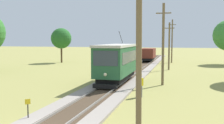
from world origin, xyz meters
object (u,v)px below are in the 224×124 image
Objects in this scene: utility_pole_foreground at (139,49)px; trackside_signal_marker at (28,109)px; track_worker at (140,84)px; tree_right_far at (61,38)px; freight_car at (148,54)px; utility_pole_far at (172,41)px; utility_pole_near_tram at (163,44)px; red_tram at (117,61)px; utility_pole_mid at (169,46)px.

utility_pole_foreground is 7.11m from trackside_signal_marker.
track_worker is 0.28× the size of tree_right_far.
utility_pole_far reaches higher than freight_car.
utility_pole_foreground is at bearing 39.30° from track_worker.
utility_pole_near_tram reaches higher than track_worker.
utility_pole_far is (4.31, 25.02, 1.87)m from red_tram.
red_tram is 25.57m from tree_right_far.
utility_pole_far reaches higher than utility_pole_foreground.
tree_right_far is at bearing -166.27° from utility_pole_far.
red_tram is 7.24× the size of trackside_signal_marker.
red_tram reaches higher than trackside_signal_marker.
tree_right_far is (-19.87, 6.83, 1.05)m from utility_pole_mid.
utility_pole_mid is at bearing -152.63° from track_worker.
utility_pole_mid is at bearing 90.00° from utility_pole_near_tram.
freight_car is 0.81× the size of tree_right_far.
utility_pole_far is (0.00, 11.69, 0.63)m from utility_pole_mid.
utility_pole_mid reaches higher than tree_right_far.
utility_pole_foreground is 1.14× the size of utility_pole_mid.
trackside_signal_marker is at bearing -2.53° from track_worker.
red_tram is 12.62m from trackside_signal_marker.
track_worker is at bearing -53.63° from tree_right_far.
freight_car is 0.78× the size of utility_pole_mid.
trackside_signal_marker is (-6.13, -25.72, -2.77)m from utility_pole_mid.
track_worker is 31.59m from tree_right_far.
red_tram reaches higher than track_worker.
utility_pole_foreground is 39.51m from tree_right_far.
utility_pole_mid is 18.65m from track_worker.
utility_pole_far reaches higher than track_worker.
trackside_signal_marker is at bearing -67.11° from tree_right_far.
utility_pole_near_tram reaches higher than utility_pole_mid.
freight_car is at bearing 90.01° from red_tram.
freight_car reaches higher than trackside_signal_marker.
freight_car is 24.46m from utility_pole_near_tram.
track_worker is at bearing 98.04° from utility_pole_foreground.
track_worker is at bearing -93.89° from utility_pole_mid.
trackside_signal_marker is (-1.82, -12.40, -1.53)m from red_tram.
utility_pole_foreground is 6.47× the size of trackside_signal_marker.
track_worker is (4.87, 7.28, 0.32)m from trackside_signal_marker.
tree_right_far is (-18.62, 25.28, 3.50)m from track_worker.
trackside_signal_marker is at bearing -115.48° from utility_pole_near_tram.
utility_pole_near_tram is at bearing -161.42° from track_worker.
utility_pole_near_tram reaches higher than utility_pole_foreground.
track_worker is (-1.25, -30.13, -3.08)m from utility_pole_far.
utility_pole_far reaches higher than trackside_signal_marker.
trackside_signal_marker is 35.55m from tree_right_far.
freight_car is 0.68× the size of utility_pole_near_tram.
utility_pole_mid is 3.75× the size of track_worker.
utility_pole_far is 20.46m from tree_right_far.
utility_pole_far is at bearing 80.23° from red_tram.
utility_pole_far is at bearing -151.12° from track_worker.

